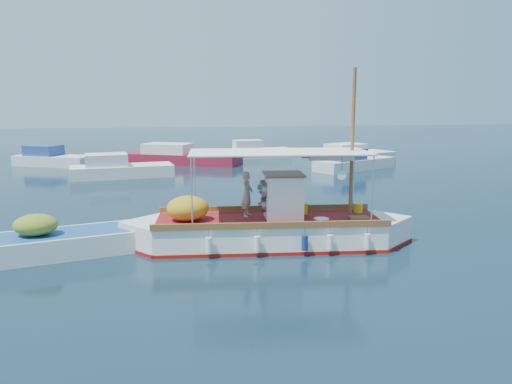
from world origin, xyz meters
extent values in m
plane|color=black|center=(0.00, 0.00, 0.00)|extent=(160.00, 160.00, 0.00)
cube|color=white|center=(-0.14, -0.43, 0.37)|extent=(8.08, 3.34, 1.15)
cube|color=white|center=(-4.06, -0.07, 0.37)|extent=(2.62, 2.62, 1.15)
cube|color=white|center=(3.78, -0.80, 0.37)|extent=(2.62, 2.62, 1.15)
cube|color=maroon|center=(-0.14, -0.43, 0.02)|extent=(8.20, 3.44, 0.19)
cube|color=maroon|center=(-0.14, -0.43, 0.92)|extent=(8.06, 3.13, 0.06)
cube|color=brown|center=(-0.02, 0.89, 1.05)|extent=(7.96, 0.84, 0.21)
cube|color=brown|center=(-0.26, -1.75, 1.05)|extent=(7.96, 0.84, 0.21)
cube|color=white|center=(0.38, -0.48, 1.73)|extent=(1.38, 1.48, 1.57)
cube|color=brown|center=(0.38, -0.48, 2.55)|extent=(1.50, 1.59, 0.06)
cylinder|color=slate|center=(-0.33, -0.75, 2.05)|extent=(0.28, 0.54, 0.52)
cylinder|color=slate|center=(-0.26, -0.08, 2.05)|extent=(0.28, 0.54, 0.52)
cylinder|color=slate|center=(-0.30, -0.42, 1.47)|extent=(0.28, 0.54, 0.52)
cylinder|color=brown|center=(2.79, -0.70, 3.57)|extent=(0.14, 0.14, 5.25)
cylinder|color=brown|center=(1.95, -0.63, 3.15)|extent=(1.89, 0.26, 0.08)
cylinder|color=silver|center=(-2.65, 0.96, 2.13)|extent=(0.05, 0.05, 2.36)
cylinder|color=silver|center=(-2.86, -1.34, 2.13)|extent=(0.05, 0.05, 2.36)
cylinder|color=silver|center=(3.31, 0.41, 2.13)|extent=(0.05, 0.05, 2.36)
cylinder|color=silver|center=(3.10, -1.89, 2.13)|extent=(0.05, 0.05, 2.36)
cube|color=white|center=(0.23, -0.47, 3.33)|extent=(6.40, 3.08, 0.04)
ellipsoid|color=gold|center=(-2.96, -0.17, 1.39)|extent=(1.58, 1.38, 0.88)
cube|color=gold|center=(1.27, 0.02, 1.15)|extent=(0.28, 0.21, 0.42)
cylinder|color=gold|center=(3.38, -0.02, 1.12)|extent=(0.34, 0.34, 0.36)
cube|color=brown|center=(2.96, -1.14, 1.01)|extent=(0.72, 0.53, 0.13)
cylinder|color=#B2B2B2|center=(1.58, -1.17, 1.01)|extent=(0.57, 0.57, 0.13)
cylinder|color=white|center=(2.06, -1.74, 2.66)|extent=(0.32, 0.06, 0.31)
cylinder|color=white|center=(-2.37, -1.70, 0.47)|extent=(0.23, 0.23, 0.50)
cylinder|color=navy|center=(0.77, -1.99, 0.47)|extent=(0.23, 0.23, 0.50)
cylinder|color=white|center=(2.86, -2.19, 0.47)|extent=(0.23, 0.23, 0.50)
imported|color=#AEA190|center=(-0.82, 0.09, 1.77)|extent=(0.60, 0.70, 1.63)
cube|color=white|center=(-7.08, -0.32, 0.27)|extent=(5.22, 3.11, 0.96)
cube|color=white|center=(-4.72, 0.31, 0.27)|extent=(1.85, 1.85, 0.96)
cube|color=#1E4D8B|center=(-7.08, -0.32, 0.72)|extent=(5.17, 2.90, 0.05)
ellipsoid|color=olive|center=(-7.91, -0.54, 1.10)|extent=(1.65, 1.47, 0.70)
cube|color=silver|center=(-6.69, 16.92, 0.30)|extent=(6.93, 3.40, 1.00)
cube|color=silver|center=(-7.67, 16.76, 1.20)|extent=(2.94, 2.43, 0.80)
cube|color=maroon|center=(-2.40, 23.60, 0.30)|extent=(9.58, 6.56, 1.00)
cube|color=silver|center=(-3.65, 24.20, 1.20)|extent=(4.38, 3.76, 0.80)
cube|color=silver|center=(10.05, 17.81, 0.30)|extent=(6.94, 5.07, 1.00)
cube|color=navy|center=(9.17, 17.34, 1.20)|extent=(3.24, 2.90, 0.80)
cube|color=silver|center=(11.68, 21.93, 0.30)|extent=(7.65, 5.37, 1.00)
cube|color=silver|center=(10.70, 21.48, 1.20)|extent=(3.55, 3.21, 0.80)
cube|color=silver|center=(-12.50, 23.95, 0.30)|extent=(6.56, 4.69, 1.00)
cube|color=navy|center=(-13.33, 24.34, 1.20)|extent=(3.06, 2.81, 0.80)
cube|color=silver|center=(4.27, 26.77, 0.30)|extent=(6.20, 2.63, 1.00)
cube|color=silver|center=(3.37, 26.68, 1.20)|extent=(2.57, 1.95, 0.80)
camera|label=1|loc=(-3.53, -17.31, 5.10)|focal=35.00mm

